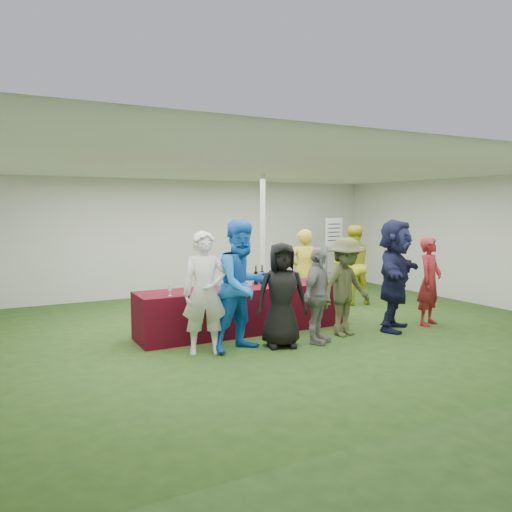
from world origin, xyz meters
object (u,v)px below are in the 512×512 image
staff_back (352,265)px  customer_3 (318,295)px  staff_pourer (303,271)px  customer_6 (430,281)px  customer_2 (282,295)px  serving_table (245,309)px  customer_5 (395,275)px  dump_bucket (335,276)px  customer_1 (243,285)px  customer_4 (346,287)px  customer_0 (205,293)px  wine_list_sign (334,238)px

staff_back → customer_3: bearing=53.3°
staff_pourer → customer_6: bearing=143.9°
customer_2 → customer_6: bearing=16.9°
staff_back → customer_2: staff_back is taller
staff_pourer → customer_6: (1.39, -1.89, -0.05)m
serving_table → customer_5: size_ratio=1.94×
dump_bucket → customer_1: bearing=-161.3°
customer_2 → customer_3: 0.58m
serving_table → customer_6: customer_6 is taller
customer_2 → customer_4: size_ratio=0.98×
customer_0 → customer_2: size_ratio=1.12×
staff_back → customer_3: staff_back is taller
dump_bucket → customer_3: (-1.03, -0.94, -0.11)m
serving_table → customer_1: size_ratio=1.91×
staff_pourer → customer_1: customer_1 is taller
wine_list_sign → customer_5: bearing=-112.2°
staff_back → customer_2: size_ratio=1.09×
staff_pourer → customer_0: (-2.72, -1.66, 0.05)m
customer_0 → staff_pourer: bearing=48.3°
wine_list_sign → staff_back: (-0.73, -1.65, -0.47)m
staff_back → customer_0: (-4.12, -1.90, 0.02)m
dump_bucket → customer_6: bearing=-31.9°
customer_2 → customer_4: 1.23m
serving_table → customer_6: size_ratio=2.33×
customer_3 → customer_4: 0.68m
serving_table → customer_5: (2.25, -1.07, 0.55)m
customer_5 → customer_6: 0.82m
dump_bucket → customer_0: customer_0 is taller
dump_bucket → customer_6: (1.39, -0.87, -0.07)m
customer_0 → customer_3: size_ratio=1.18×
dump_bucket → customer_6: size_ratio=0.16×
customer_5 → customer_6: (0.80, -0.01, -0.16)m
staff_pourer → wine_list_sign: bearing=-121.0°
customer_4 → customer_5: bearing=-14.6°
customer_3 → customer_1: bearing=137.5°
customer_2 → customer_3: bearing=7.5°
serving_table → customer_1: 1.23m
dump_bucket → customer_4: (-0.37, -0.78, -0.05)m
customer_3 → customer_5: 1.63m
staff_pourer → staff_back: size_ratio=0.97×
staff_pourer → customer_1: 2.81m
serving_table → customer_3: size_ratio=2.46×
staff_pourer → customer_0: bearing=48.9°
wine_list_sign → customer_5: 4.08m
dump_bucket → staff_back: staff_back is taller
wine_list_sign → customer_2: bearing=-134.8°
customer_3 → customer_5: (1.62, 0.09, 0.20)m
customer_5 → wine_list_sign: bearing=31.0°
serving_table → customer_0: (-1.06, -0.86, 0.49)m
dump_bucket → wine_list_sign: wine_list_sign is taller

